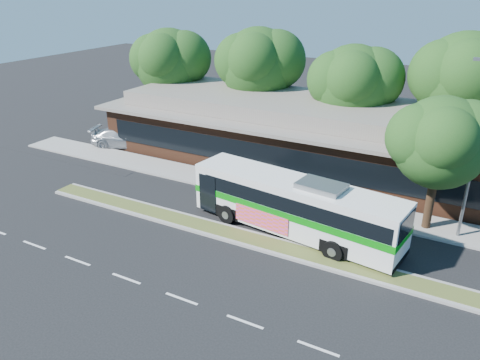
# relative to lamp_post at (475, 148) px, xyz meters

# --- Properties ---
(ground) EXTENTS (120.00, 120.00, 0.00)m
(ground) POSITION_rel_lamp_post_xyz_m (-9.56, -6.00, -4.90)
(ground) COLOR black
(ground) RESTS_ON ground
(median_strip) EXTENTS (26.00, 1.10, 0.15)m
(median_strip) POSITION_rel_lamp_post_xyz_m (-9.56, -5.40, -4.83)
(median_strip) COLOR #515825
(median_strip) RESTS_ON ground
(sidewalk) EXTENTS (44.00, 2.60, 0.12)m
(sidewalk) POSITION_rel_lamp_post_xyz_m (-9.56, 0.40, -4.84)
(sidewalk) COLOR gray
(sidewalk) RESTS_ON ground
(parking_lot) EXTENTS (14.00, 12.00, 0.01)m
(parking_lot) POSITION_rel_lamp_post_xyz_m (-27.56, 4.00, -4.90)
(parking_lot) COLOR black
(parking_lot) RESTS_ON ground
(plaza_building) EXTENTS (33.20, 11.20, 4.45)m
(plaza_building) POSITION_rel_lamp_post_xyz_m (-9.56, 6.99, -2.77)
(plaza_building) COLOR #532B1A
(plaza_building) RESTS_ON ground
(lamp_post) EXTENTS (0.93, 0.18, 9.07)m
(lamp_post) POSITION_rel_lamp_post_xyz_m (0.00, 0.00, 0.00)
(lamp_post) COLOR slate
(lamp_post) RESTS_ON ground
(tree_bg_a) EXTENTS (6.47, 5.80, 8.63)m
(tree_bg_a) POSITION_rel_lamp_post_xyz_m (-24.15, 9.14, 0.97)
(tree_bg_a) COLOR black
(tree_bg_a) RESTS_ON ground
(tree_bg_b) EXTENTS (6.69, 6.00, 9.00)m
(tree_bg_b) POSITION_rel_lamp_post_xyz_m (-16.13, 10.14, 1.24)
(tree_bg_b) COLOR black
(tree_bg_b) RESTS_ON ground
(tree_bg_c) EXTENTS (6.24, 5.60, 8.26)m
(tree_bg_c) POSITION_rel_lamp_post_xyz_m (-8.16, 9.13, 0.69)
(tree_bg_c) COLOR black
(tree_bg_c) RESTS_ON ground
(tree_bg_d) EXTENTS (6.91, 6.20, 9.37)m
(tree_bg_d) POSITION_rel_lamp_post_xyz_m (-1.12, 10.15, 1.52)
(tree_bg_d) COLOR black
(tree_bg_d) RESTS_ON ground
(transit_bus) EXTENTS (11.61, 3.98, 3.20)m
(transit_bus) POSITION_rel_lamp_post_xyz_m (-7.56, -3.61, -3.12)
(transit_bus) COLOR silver
(transit_bus) RESTS_ON ground
(sedan) EXTENTS (5.80, 3.76, 1.56)m
(sedan) POSITION_rel_lamp_post_xyz_m (-24.64, 2.80, -4.12)
(sedan) COLOR #B5B8BD
(sedan) RESTS_ON ground
(sidewalk_tree) EXTENTS (5.21, 4.67, 7.18)m
(sidewalk_tree) POSITION_rel_lamp_post_xyz_m (-1.23, 0.31, 0.05)
(sidewalk_tree) COLOR black
(sidewalk_tree) RESTS_ON ground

